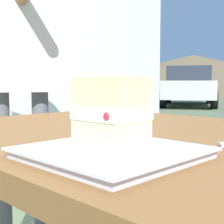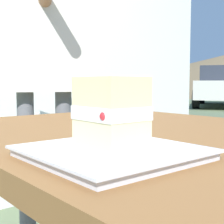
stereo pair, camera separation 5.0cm
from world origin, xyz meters
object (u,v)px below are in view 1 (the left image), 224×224
object	(u,v)px
patio_table	(170,184)
parked_car_far	(110,84)
dessert_plate	(112,153)
diner_person	(19,31)
parked_car_near	(189,85)
cake_slice	(111,112)

from	to	relation	value
patio_table	parked_car_far	xyz separation A→B (m)	(-11.38, 11.17, 0.16)
patio_table	dessert_plate	distance (m)	0.29
patio_table	dessert_plate	bearing A→B (deg)	-75.27
diner_person	parked_car_far	size ratio (longest dim) A/B	0.36
parked_car_near	dessert_plate	bearing A→B (deg)	-58.81
parked_car_near	diner_person	bearing A→B (deg)	-61.82
dessert_plate	parked_car_near	size ratio (longest dim) A/B	0.05
parked_car_far	dessert_plate	bearing A→B (deg)	-44.94
diner_person	parked_car_near	xyz separation A→B (m)	(-5.55, 10.36, -0.31)
patio_table	cake_slice	world-z (taller)	cake_slice
patio_table	cake_slice	distance (m)	0.32
patio_table	parked_car_near	distance (m)	12.33
dessert_plate	cake_slice	world-z (taller)	cake_slice
patio_table	parked_car_far	size ratio (longest dim) A/B	0.29
parked_car_near	patio_table	bearing A→B (deg)	-58.46
cake_slice	parked_car_far	distance (m)	16.17
cake_slice	parked_car_near	bearing A→B (deg)	121.19
patio_table	parked_car_far	distance (m)	15.94
cake_slice	dessert_plate	bearing A→B (deg)	115.70
diner_person	parked_car_far	distance (m)	15.21
dessert_plate	diner_person	size ratio (longest dim) A/B	0.15
cake_slice	parked_car_far	bearing A→B (deg)	135.05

